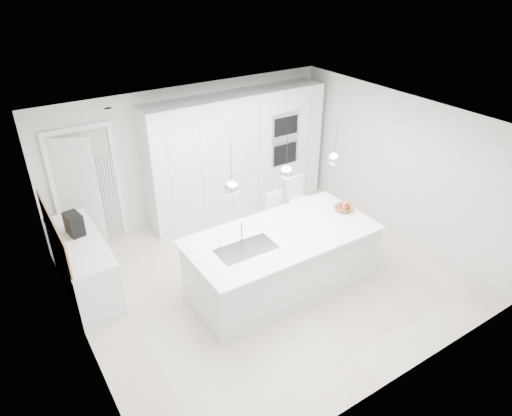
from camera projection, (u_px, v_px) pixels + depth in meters
floor at (266, 276)px, 7.23m from camera, size 5.50×5.50×0.00m
wall_back at (192, 152)px, 8.45m from camera, size 5.50×0.00×5.50m
wall_left at (72, 270)px, 5.32m from camera, size 0.00×5.00×5.00m
ceiling at (268, 125)px, 6.01m from camera, size 5.50×5.50×0.00m
tall_cabinets at (237, 154)px, 8.66m from camera, size 3.60×0.60×2.30m
oven_stack at (285, 139)px, 8.76m from camera, size 0.62×0.04×1.05m
doorway_frame at (88, 190)px, 7.62m from camera, size 1.11×0.08×2.13m
hallway_door at (73, 196)px, 7.47m from camera, size 0.76×0.38×2.00m
radiator at (109, 194)px, 7.85m from camera, size 0.32×0.04×1.40m
left_base_cabinets at (84, 266)px, 6.74m from camera, size 0.60×1.80×0.86m
left_worktop at (78, 241)px, 6.52m from camera, size 0.62×1.82×0.04m
oak_backsplash at (53, 231)px, 6.25m from camera, size 0.02×1.80×0.50m
island_base at (283, 261)px, 6.85m from camera, size 2.80×1.20×0.86m
island_worktop at (282, 235)px, 6.67m from camera, size 2.84×1.40×0.04m
island_sink at (246, 254)px, 6.35m from camera, size 0.84×0.44×0.18m
island_tap at (242, 232)px, 6.41m from camera, size 0.02×0.02×0.30m
pendant_left at (232, 188)px, 5.73m from camera, size 0.20×0.20×0.20m
pendant_mid at (286, 172)px, 6.13m from camera, size 0.20×0.20×0.20m
pendant_right at (334, 159)px, 6.53m from camera, size 0.20×0.20×0.20m
fruit_bowl at (344, 208)px, 7.24m from camera, size 0.37×0.37×0.07m
espresso_machine at (74, 224)px, 6.58m from camera, size 0.24×0.33×0.33m
bar_stool_left at (278, 222)px, 7.68m from camera, size 0.36×0.49×1.03m
bar_stool_right at (299, 208)px, 8.01m from camera, size 0.42×0.55×1.12m
apple_a at (343, 205)px, 7.28m from camera, size 0.07×0.07×0.07m
apple_b at (347, 206)px, 7.22m from camera, size 0.09×0.09×0.09m
banana_bunch at (346, 205)px, 7.19m from camera, size 0.23×0.17×0.21m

